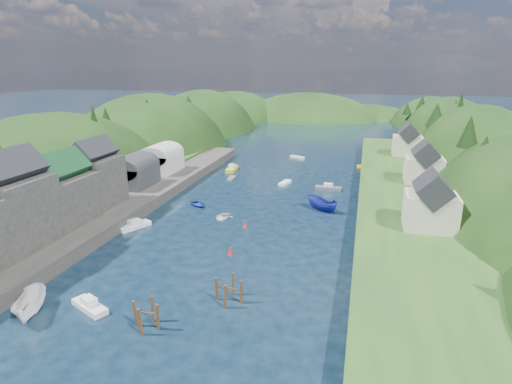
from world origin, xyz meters
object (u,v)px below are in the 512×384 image
(piling_cluster_far, at_px, (229,292))
(channel_buoy_far, at_px, (245,225))
(piling_cluster_near, at_px, (147,318))
(channel_buoy_near, at_px, (230,252))

(piling_cluster_far, xyz_separation_m, channel_buoy_far, (-4.33, 21.72, -0.61))
(piling_cluster_near, relative_size, channel_buoy_far, 3.17)
(piling_cluster_near, xyz_separation_m, channel_buoy_near, (2.77, 18.06, -0.69))
(piling_cluster_near, xyz_separation_m, piling_cluster_far, (6.27, 6.67, -0.08))
(piling_cluster_far, bearing_deg, piling_cluster_near, -133.21)
(piling_cluster_near, xyz_separation_m, channel_buoy_far, (1.94, 28.39, -0.69))
(channel_buoy_far, bearing_deg, channel_buoy_near, -85.40)
(piling_cluster_far, relative_size, channel_buoy_far, 3.05)
(channel_buoy_near, bearing_deg, channel_buoy_far, 94.60)
(piling_cluster_near, distance_m, piling_cluster_far, 9.15)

